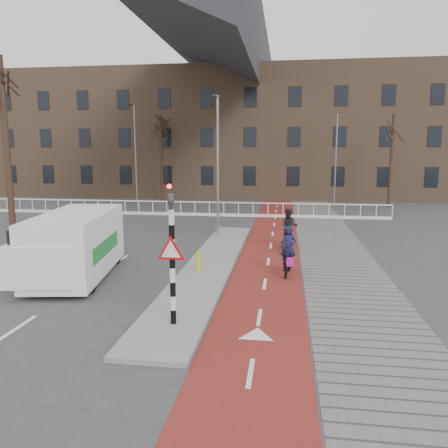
# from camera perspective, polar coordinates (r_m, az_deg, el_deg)

# --- Properties ---
(ground) EXTENTS (120.00, 120.00, 0.00)m
(ground) POSITION_cam_1_polar(r_m,az_deg,el_deg) (13.07, -1.77, -10.17)
(ground) COLOR #38383A
(ground) RESTS_ON ground
(bike_lane) EXTENTS (2.50, 60.00, 0.01)m
(bike_lane) POSITION_cam_1_polar(r_m,az_deg,el_deg) (22.56, 6.31, -1.77)
(bike_lane) COLOR maroon
(bike_lane) RESTS_ON ground
(sidewalk) EXTENTS (3.00, 60.00, 0.01)m
(sidewalk) POSITION_cam_1_polar(r_m,az_deg,el_deg) (22.66, 13.40, -1.92)
(sidewalk) COLOR slate
(sidewalk) RESTS_ON ground
(curb_island) EXTENTS (1.80, 16.00, 0.12)m
(curb_island) POSITION_cam_1_polar(r_m,az_deg,el_deg) (16.93, -1.82, -5.34)
(curb_island) COLOR gray
(curb_island) RESTS_ON ground
(traffic_signal) EXTENTS (0.80, 0.80, 3.68)m
(traffic_signal) POSITION_cam_1_polar(r_m,az_deg,el_deg) (10.73, -6.82, -3.54)
(traffic_signal) COLOR black
(traffic_signal) RESTS_ON curb_island
(bollard) EXTENTS (0.12, 0.12, 0.73)m
(bollard) POSITION_cam_1_polar(r_m,az_deg,el_deg) (15.76, -3.40, -4.88)
(bollard) COLOR #D5C20B
(bollard) RESTS_ON curb_island
(cyclist_near) EXTENTS (0.75, 1.69, 1.74)m
(cyclist_near) POSITION_cam_1_polar(r_m,az_deg,el_deg) (15.84, 8.40, -4.51)
(cyclist_near) COLOR black
(cyclist_near) RESTS_ON bike_lane
(cyclist_far) EXTENTS (0.86, 1.75, 1.84)m
(cyclist_far) POSITION_cam_1_polar(r_m,az_deg,el_deg) (19.88, 8.48, -1.10)
(cyclist_far) COLOR black
(cyclist_far) RESTS_ON bike_lane
(van) EXTENTS (2.93, 5.57, 2.28)m
(van) POSITION_cam_1_polar(r_m,az_deg,el_deg) (16.14, -18.66, -2.43)
(van) COLOR white
(van) RESTS_ON ground
(railing) EXTENTS (28.00, 0.10, 0.99)m
(railing) POSITION_cam_1_polar(r_m,az_deg,el_deg) (30.26, -5.67, 1.70)
(railing) COLOR silver
(railing) RESTS_ON ground
(townhouse_row) EXTENTS (46.00, 10.00, 15.90)m
(townhouse_row) POSITION_cam_1_polar(r_m,az_deg,el_deg) (44.55, 1.43, 13.92)
(townhouse_row) COLOR #7F6047
(townhouse_row) RESTS_ON ground
(tree_left) EXTENTS (0.31, 0.31, 8.80)m
(tree_left) POSITION_cam_1_polar(r_m,az_deg,el_deg) (23.68, -26.51, 8.54)
(tree_left) COLOR black
(tree_left) RESTS_ON ground
(tree_mid) EXTENTS (0.26, 0.26, 7.50)m
(tree_mid) POSITION_cam_1_polar(r_m,az_deg,el_deg) (39.27, -8.18, 8.48)
(tree_mid) COLOR black
(tree_mid) RESTS_ON ground
(tree_right) EXTENTS (0.25, 0.25, 7.20)m
(tree_right) POSITION_cam_1_polar(r_m,az_deg,el_deg) (36.55, 21.01, 7.65)
(tree_right) COLOR black
(tree_right) RESTS_ON ground
(streetlight_near) EXTENTS (0.12, 0.12, 7.15)m
(streetlight_near) POSITION_cam_1_polar(r_m,az_deg,el_deg) (22.57, -0.81, 7.42)
(streetlight_near) COLOR slate
(streetlight_near) RESTS_ON ground
(streetlight_left) EXTENTS (0.12, 0.12, 7.99)m
(streetlight_left) POSITION_cam_1_polar(r_m,az_deg,el_deg) (35.47, -11.46, 8.69)
(streetlight_left) COLOR slate
(streetlight_left) RESTS_ON ground
(streetlight_right) EXTENTS (0.12, 0.12, 7.49)m
(streetlight_right) POSITION_cam_1_polar(r_m,az_deg,el_deg) (36.37, 14.40, 8.20)
(streetlight_right) COLOR slate
(streetlight_right) RESTS_ON ground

